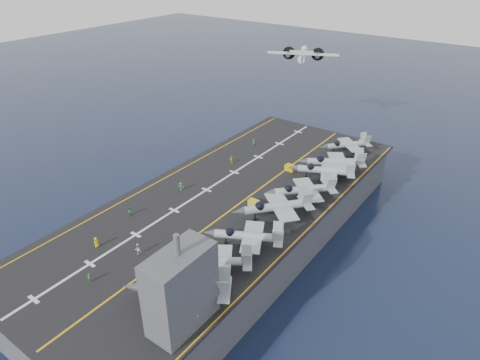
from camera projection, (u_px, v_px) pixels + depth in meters
The scene contains 27 objects.
ground at pixel (229, 239), 93.82m from camera, with size 500.00×500.00×0.00m, color #142135.
hull at pixel (229, 220), 91.40m from camera, with size 36.00×90.00×10.00m, color #56595E.
flight_deck at pixel (229, 199), 88.88m from camera, with size 38.00×92.00×0.40m, color black.
foul_line at pixel (240, 203), 87.23m from camera, with size 0.35×90.00×0.02m, color gold.
landing_centerline at pixel (207, 190), 91.86m from camera, with size 0.50×90.00×0.02m, color silver.
deck_edge_port at pixel (170, 176), 97.52m from camera, with size 0.25×90.00×0.02m, color gold.
deck_edge_stbd at pixel (308, 229), 79.25m from camera, with size 0.25×90.00×0.02m, color gold.
island_superstructure at pixel (180, 281), 56.21m from camera, with size 5.00×10.00×15.00m, color #56595E, non-canonical shape.
fighter_jet_1 at pixel (184, 287), 61.91m from camera, with size 18.98×17.49×5.48m, color gray, non-canonical shape.
fighter_jet_2 at pixel (217, 260), 68.00m from camera, with size 15.46×14.35×4.47m, color #969FA6, non-canonical shape.
fighter_jet_3 at pixel (248, 235), 73.51m from camera, with size 16.79×14.87×4.87m, color #A3AAB3, non-canonical shape.
fighter_jet_4 at pixel (277, 206), 81.26m from camera, with size 18.01×18.63×5.42m, color gray, non-canonical shape.
fighter_jet_5 at pixel (304, 189), 87.07m from camera, with size 17.47×17.63×5.17m, color gray, non-canonical shape.
fighter_jet_6 at pixel (325, 170), 94.55m from camera, with size 17.36×15.03×5.07m, color #9AA1AA, non-canonical shape.
fighter_jet_7 at pixel (335, 161), 98.06m from camera, with size 18.58×17.31×5.37m, color gray, non-canonical shape.
fighter_jet_8 at pixel (348, 144), 107.22m from camera, with size 15.35×15.81×4.60m, color #8B949B, non-canonical shape.
tow_cart_a at pixel (176, 263), 69.84m from camera, with size 2.52×2.04×1.31m, color #BF9508, non-canonical shape.
tow_cart_b at pixel (254, 203), 86.05m from camera, with size 2.12×1.39×1.26m, color gold, non-canonical shape.
tow_cart_c at pixel (290, 168), 99.41m from camera, with size 2.41×1.68×1.38m, color #D1A906, non-canonical shape.
crew_0 at pixel (96, 242), 74.15m from camera, with size 0.89×1.25×1.97m, color yellow.
crew_2 at pixel (130, 211), 82.90m from camera, with size 1.00×1.26×1.85m, color green.
crew_3 at pixel (181, 187), 91.23m from camera, with size 1.37×1.21×1.91m, color #2A8C37.
crew_4 at pixel (231, 160), 102.56m from camera, with size 1.30×1.37×1.90m, color yellow.
crew_5 at pixel (254, 142), 112.11m from camera, with size 0.85×1.08×1.60m, color #268C33.
crew_6 at pixel (89, 278), 66.39m from camera, with size 1.18×0.96×1.70m, color #218B2B.
crew_7 at pixel (138, 249), 72.48m from camera, with size 1.25×1.46×2.05m, color white.
transport_plane at pixel (303, 58), 128.44m from camera, with size 25.49×22.15×5.05m, color white, non-canonical shape.
Camera 1 is at (46.49, -59.90, 56.80)m, focal length 32.00 mm.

